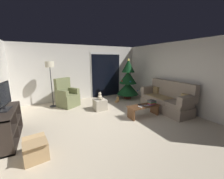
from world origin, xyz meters
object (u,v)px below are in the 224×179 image
television (2,97)px  cell_phone (152,100)px  media_shelf (5,128)px  cardboard_box_open_near_shelf (36,151)px  ottoman (100,104)px  teddy_bear_honey_by_tree (118,100)px  floor_lamp (50,69)px  coffee_table (143,109)px  couch (166,100)px  christmas_tree (128,81)px  remote_black (140,105)px  book_stack (152,102)px  remote_silver (147,105)px  remote_white (140,107)px  teddy_bear_cream (100,96)px  armchair (67,96)px  remote_graphite (143,106)px

television → cell_phone: bearing=-5.3°
media_shelf → cardboard_box_open_near_shelf: (0.61, -0.96, -0.17)m
ottoman → teddy_bear_honey_by_tree: (1.02, 0.47, -0.08)m
floor_lamp → cardboard_box_open_near_shelf: 3.43m
floor_lamp → cardboard_box_open_near_shelf: size_ratio=3.25×
coffee_table → ottoman: size_ratio=2.50×
couch → christmas_tree: (-0.39, 1.99, 0.45)m
remote_black → book_stack: 0.40m
ottoman → cardboard_box_open_near_shelf: cardboard_box_open_near_shelf is taller
remote_silver → book_stack: book_stack is taller
remote_silver → television: 3.83m
coffee_table → christmas_tree: (0.73, 2.06, 0.60)m
remote_white → teddy_bear_cream: size_ratio=0.55×
television → christmas_tree: bearing=21.5°
cell_phone → television: television is taller
teddy_bear_cream → book_stack: bearing=-44.5°
ottoman → teddy_bear_cream: teddy_bear_cream is taller
armchair → cell_phone: bearing=-44.1°
television → teddy_bear_honey_by_tree: size_ratio=2.93×
remote_silver → teddy_bear_cream: 1.71m
coffee_table → cardboard_box_open_near_shelf: (-3.11, -0.70, -0.07)m
armchair → floor_lamp: bearing=160.4°
coffee_table → teddy_bear_honey_by_tree: coffee_table is taller
remote_white → christmas_tree: (0.95, 2.14, 0.47)m
coffee_table → remote_black: size_ratio=7.05×
book_stack → armchair: bearing=135.7°
remote_black → teddy_bear_cream: 1.50m
cell_phone → coffee_table: bearing=165.4°
couch → remote_graphite: 1.20m
cell_phone → cardboard_box_open_near_shelf: (-3.41, -0.65, -0.35)m
ottoman → remote_silver: bearing=-50.3°
remote_silver → television: size_ratio=0.19×
television → couch: bearing=-3.0°
cell_phone → media_shelf: (-4.03, 0.32, -0.18)m
cardboard_box_open_near_shelf → remote_silver: bearing=11.1°
book_stack → armchair: armchair is taller
remote_white → media_shelf: (-3.51, 0.35, -0.04)m
coffee_table → cardboard_box_open_near_shelf: 3.19m
remote_black → cell_phone: size_ratio=1.08×
book_stack → cardboard_box_open_near_shelf: 3.47m
remote_silver → remote_graphite: (-0.13, 0.01, 0.00)m
ottoman → armchair: bearing=136.0°
ottoman → remote_white: bearing=-58.2°
remote_graphite → armchair: bearing=91.1°
cell_phone → ottoman: cell_phone is taller
book_stack → teddy_bear_cream: (-1.32, 1.29, 0.06)m
couch → teddy_bear_cream: 2.45m
floor_lamp → ottoman: floor_lamp is taller
coffee_table → couch: bearing=3.5°
television → media_shelf: bearing=-122.1°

